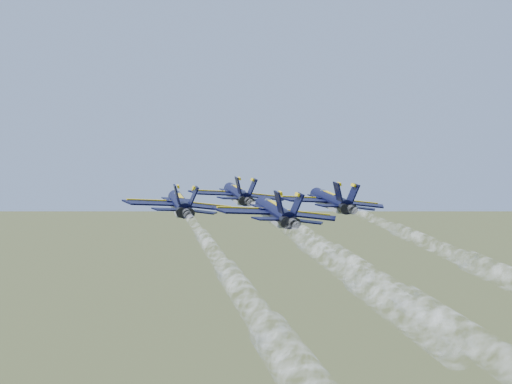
% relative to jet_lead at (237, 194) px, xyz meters
% --- Properties ---
extents(jet_lead, '(12.87, 17.51, 3.79)m').
position_rel_jet_lead_xyz_m(jet_lead, '(0.00, 0.00, 0.00)').
color(jet_lead, black).
extents(jet_left, '(12.87, 17.51, 3.79)m').
position_rel_jet_lead_xyz_m(jet_left, '(-3.94, -15.23, 0.00)').
color(jet_left, black).
extents(jet_right, '(12.87, 17.51, 3.79)m').
position_rel_jet_lead_xyz_m(jet_right, '(13.44, -7.94, 0.00)').
color(jet_right, black).
extents(jet_slot, '(12.87, 17.51, 3.79)m').
position_rel_jet_lead_xyz_m(jet_slot, '(8.60, -22.44, 0.00)').
color(jet_slot, black).
extents(smoke_trail_lead, '(23.67, 59.49, 2.34)m').
position_rel_jet_lead_xyz_m(smoke_trail_lead, '(17.05, -45.44, 0.04)').
color(smoke_trail_lead, white).
extents(smoke_trail_left, '(23.67, 59.49, 2.34)m').
position_rel_jet_lead_xyz_m(smoke_trail_left, '(13.12, -60.67, 0.04)').
color(smoke_trail_left, white).
extents(smoke_trail_slot, '(23.67, 59.49, 2.34)m').
position_rel_jet_lead_xyz_m(smoke_trail_slot, '(25.65, -67.87, 0.04)').
color(smoke_trail_slot, white).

